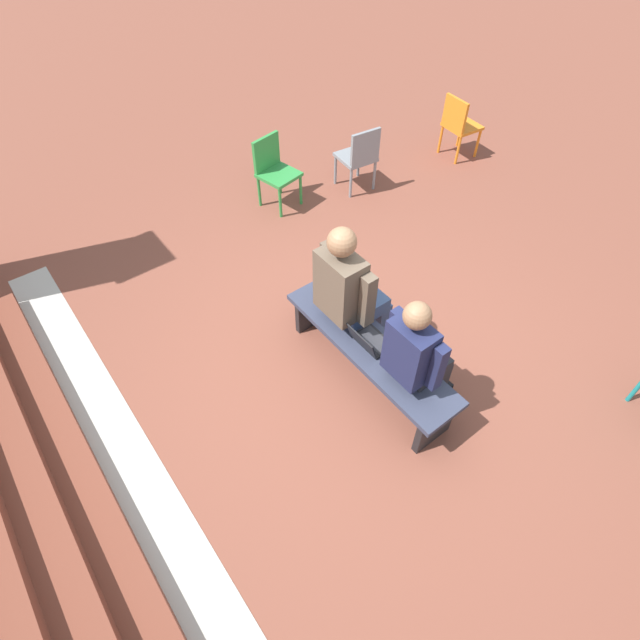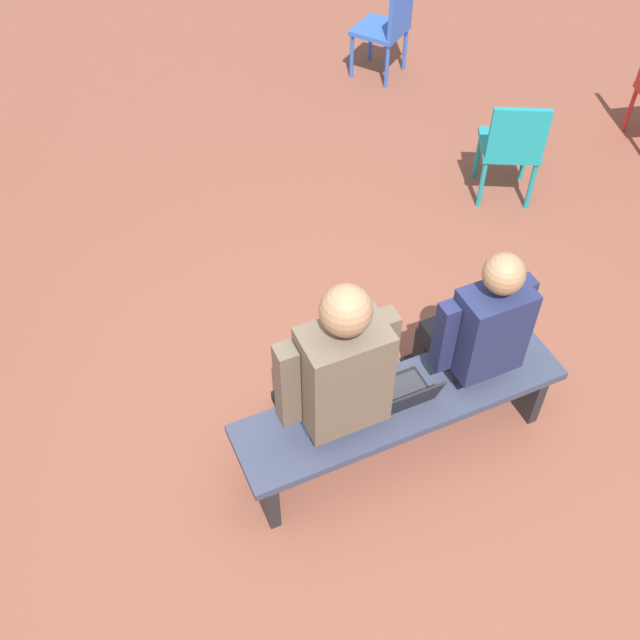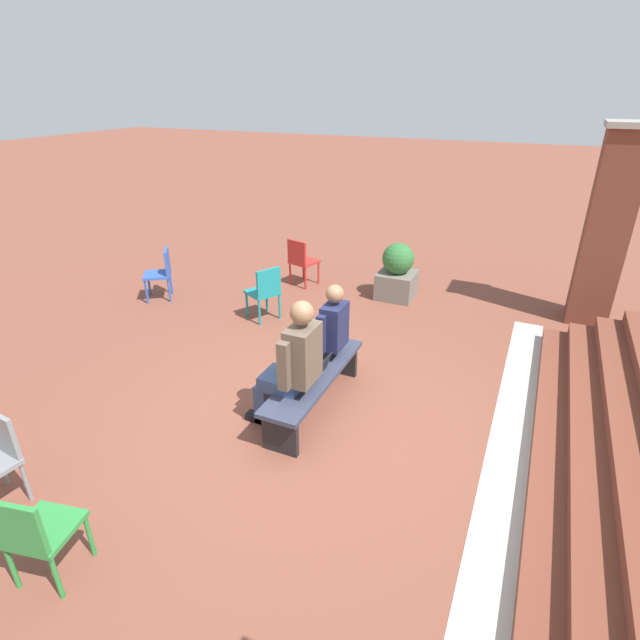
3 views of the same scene
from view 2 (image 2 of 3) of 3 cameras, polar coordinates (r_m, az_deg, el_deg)
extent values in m
plane|color=brown|center=(4.22, 3.67, -11.25)|extent=(60.00, 60.00, 0.00)
cube|color=#33384C|center=(3.96, 6.19, -6.18)|extent=(1.80, 0.44, 0.05)
cube|color=black|center=(4.47, 15.01, -4.30)|extent=(0.06, 0.37, 0.40)
cube|color=black|center=(3.96, -4.50, -11.96)|extent=(0.06, 0.37, 0.40)
cube|color=#232328|center=(4.16, 10.59, -1.76)|extent=(0.31, 0.37, 0.13)
cube|color=#232328|center=(4.49, 9.78, -2.12)|extent=(0.10, 0.11, 0.45)
cube|color=black|center=(4.67, 9.14, -3.18)|extent=(0.10, 0.22, 0.06)
cube|color=#232328|center=(4.43, 7.96, -2.81)|extent=(0.10, 0.11, 0.45)
cube|color=black|center=(4.60, 7.37, -3.85)|extent=(0.10, 0.22, 0.06)
cube|color=#1E2347|center=(3.82, 12.82, -0.71)|extent=(0.35, 0.22, 0.52)
cube|color=maroon|center=(3.90, 11.82, 0.08)|extent=(0.05, 0.01, 0.31)
cube|color=#1E2347|center=(3.97, 14.92, 0.73)|extent=(0.08, 0.09, 0.44)
cube|color=#1E2347|center=(3.76, 9.46, -1.27)|extent=(0.08, 0.09, 0.44)
sphere|color=#8C6647|center=(3.54, 13.85, 3.44)|extent=(0.20, 0.20, 0.20)
cube|color=#384C75|center=(3.89, 0.21, -5.16)|extent=(0.36, 0.42, 0.15)
cube|color=#384C75|center=(4.25, 0.19, -5.02)|extent=(0.12, 0.13, 0.45)
cube|color=black|center=(4.44, -0.16, -5.90)|extent=(0.12, 0.25, 0.07)
cube|color=#384C75|center=(4.21, -2.18, -5.86)|extent=(0.12, 0.13, 0.45)
cube|color=black|center=(4.40, -2.43, -6.71)|extent=(0.12, 0.25, 0.07)
cube|color=brown|center=(3.47, 1.81, -4.27)|extent=(0.40, 0.25, 0.59)
cube|color=brown|center=(3.60, 4.94, -2.31)|extent=(0.09, 0.11, 0.50)
cube|color=brown|center=(3.46, -2.53, -4.96)|extent=(0.09, 0.11, 0.50)
sphere|color=#8C6647|center=(3.13, 2.00, 0.73)|extent=(0.23, 0.23, 0.23)
cube|color=black|center=(3.96, 5.97, -5.46)|extent=(0.32, 0.22, 0.02)
cube|color=#2D2D33|center=(3.95, 5.92, -5.25)|extent=(0.29, 0.15, 0.00)
cube|color=black|center=(3.80, 7.10, -6.05)|extent=(0.32, 0.07, 0.19)
cube|color=#33519E|center=(3.81, 7.05, -5.96)|extent=(0.28, 0.06, 0.17)
cube|color=teal|center=(5.79, 14.22, 12.76)|extent=(0.57, 0.57, 0.04)
cube|color=teal|center=(5.52, 14.86, 13.49)|extent=(0.37, 0.22, 0.40)
cylinder|color=teal|center=(6.10, 15.34, 11.89)|extent=(0.04, 0.04, 0.40)
cylinder|color=teal|center=(6.03, 11.93, 12.18)|extent=(0.04, 0.04, 0.40)
cylinder|color=teal|center=(5.81, 15.77, 9.81)|extent=(0.04, 0.04, 0.40)
cylinder|color=teal|center=(5.74, 12.22, 10.10)|extent=(0.04, 0.04, 0.40)
cylinder|color=red|center=(6.94, 22.54, 14.59)|extent=(0.04, 0.04, 0.40)
cube|color=#2D56B7|center=(7.18, 4.59, 21.20)|extent=(0.58, 0.58, 0.04)
cube|color=#2D56B7|center=(7.01, 6.19, 22.40)|extent=(0.35, 0.26, 0.40)
cylinder|color=#2D56B7|center=(7.50, 3.86, 20.55)|extent=(0.04, 0.04, 0.40)
cylinder|color=#2D56B7|center=(7.21, 2.43, 19.46)|extent=(0.04, 0.04, 0.40)
cylinder|color=#2D56B7|center=(7.36, 6.49, 19.82)|extent=(0.04, 0.04, 0.40)
cylinder|color=#2D56B7|center=(7.07, 5.12, 18.69)|extent=(0.04, 0.04, 0.40)
camera|label=1|loc=(3.19, 74.26, 18.72)|focal=28.00mm
camera|label=3|loc=(2.85, -101.67, -22.38)|focal=28.00mm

